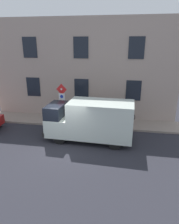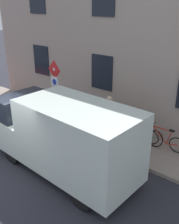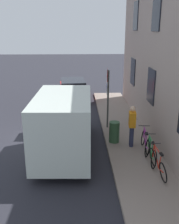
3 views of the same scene
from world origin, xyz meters
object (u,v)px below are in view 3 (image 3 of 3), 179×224
(bicycle_red, at_px, (158,163))
(pedestrian, at_px, (132,125))
(bicycle_purple, at_px, (145,142))
(litter_bin, at_px, (114,132))
(parked_hatchback, at_px, (73,89))
(bicycle_green, at_px, (151,152))
(delivery_van, at_px, (65,121))
(sign_post_stacked, at_px, (107,89))

(bicycle_red, xyz_separation_m, pedestrian, (-0.46, 2.19, 0.56))
(bicycle_purple, relative_size, litter_bin, 1.91)
(parked_hatchback, xyz_separation_m, bicycle_green, (3.01, -9.53, -0.22))
(bicycle_green, bearing_deg, delivery_van, 74.65)
(parked_hatchback, bearing_deg, pedestrian, -167.00)
(delivery_van, bearing_deg, sign_post_stacked, -36.61)
(bicycle_red, xyz_separation_m, litter_bin, (-1.12, 2.61, 0.08))
(delivery_van, xyz_separation_m, litter_bin, (2.05, 0.63, -0.74))
(sign_post_stacked, distance_m, bicycle_purple, 3.30)
(sign_post_stacked, xyz_separation_m, bicycle_green, (1.26, -3.49, -1.55))
(delivery_van, bearing_deg, parked_hatchback, 1.22)
(bicycle_green, xyz_separation_m, bicycle_purple, (0.00, 0.86, 0.00))
(bicycle_green, distance_m, pedestrian, 1.51)
(delivery_van, height_order, bicycle_green, delivery_van)
(parked_hatchback, bearing_deg, litter_bin, -170.59)
(parked_hatchback, relative_size, bicycle_green, 2.40)
(parked_hatchback, distance_m, bicycle_purple, 9.18)
(sign_post_stacked, distance_m, pedestrian, 2.51)
(sign_post_stacked, xyz_separation_m, litter_bin, (0.14, -1.74, -1.47))
(bicycle_purple, relative_size, pedestrian, 1.00)
(parked_hatchback, bearing_deg, delivery_van, 174.63)
(bicycle_green, height_order, bicycle_purple, same)
(sign_post_stacked, height_order, litter_bin, sign_post_stacked)
(bicycle_red, relative_size, pedestrian, 1.00)
(sign_post_stacked, bearing_deg, bicycle_red, -73.93)
(sign_post_stacked, bearing_deg, bicycle_purple, -64.55)
(sign_post_stacked, height_order, pedestrian, sign_post_stacked)
(bicycle_purple, bearing_deg, bicycle_green, -174.27)
(sign_post_stacked, bearing_deg, bicycle_green, -70.25)
(sign_post_stacked, xyz_separation_m, pedestrian, (0.79, -2.17, -0.99))
(parked_hatchback, height_order, bicycle_green, parked_hatchback)
(bicycle_red, bearing_deg, bicycle_purple, -2.36)
(bicycle_green, xyz_separation_m, pedestrian, (-0.46, 1.33, 0.56))
(bicycle_green, bearing_deg, parked_hatchback, 21.67)
(parked_hatchback, distance_m, bicycle_red, 10.82)
(bicycle_red, bearing_deg, pedestrian, 9.54)
(delivery_van, xyz_separation_m, parked_hatchback, (0.16, 8.41, -0.60))
(delivery_van, relative_size, bicycle_red, 3.15)
(bicycle_red, bearing_deg, parked_hatchback, 13.84)
(bicycle_red, bearing_deg, litter_bin, 20.84)
(delivery_van, distance_m, litter_bin, 2.27)
(bicycle_red, distance_m, bicycle_purple, 1.72)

